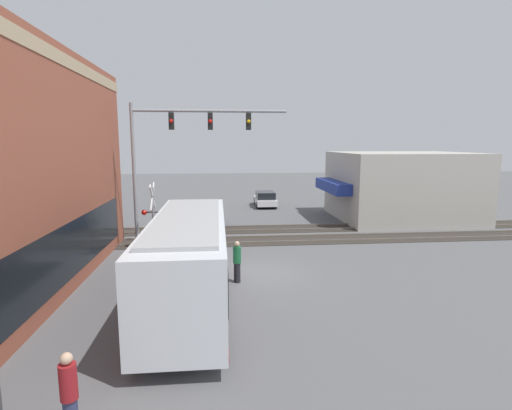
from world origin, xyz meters
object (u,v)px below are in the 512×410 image
Objects in this scene: parked_car_blue at (204,215)px; parked_car_white at (265,199)px; pedestrian_by_lamp at (69,395)px; city_bus at (189,257)px; crossing_signal at (153,212)px; pedestrian_near_bus at (237,261)px.

parked_car_blue reaches higher than parked_car_white.
pedestrian_by_lamp is at bearing 174.87° from parked_car_blue.
city_bus is 6.84m from pedestrian_by_lamp.
city_bus is at bearing -161.25° from crossing_signal.
pedestrian_near_bus is (-4.52, -4.13, -1.38)m from crossing_signal.
crossing_signal is (6.77, 2.30, 0.48)m from city_bus.
city_bus is 23.09m from parked_car_white.
parked_car_white is at bearing -10.05° from pedestrian_near_bus.
pedestrian_by_lamp is 1.04× the size of pedestrian_near_bus.
city_bus is at bearing -16.19° from pedestrian_by_lamp.
crossing_signal reaches higher than pedestrian_near_bus.
parked_car_white is (22.41, -5.40, -1.16)m from city_bus.
parked_car_white is 2.38× the size of pedestrian_near_bus.
parked_car_blue is 1.15× the size of parked_car_white.
city_bus is 14.58m from parked_car_blue.
pedestrian_by_lamp is (-6.51, 1.89, -0.86)m from city_bus.
pedestrian_near_bus is at bearing -39.06° from city_bus.
crossing_signal is 2.13× the size of pedestrian_near_bus.
pedestrian_near_bus is at bearing 169.95° from parked_car_white.
parked_car_white is (7.87, -5.40, -0.06)m from parked_car_blue.
crossing_signal is at bearing 18.75° from city_bus.
pedestrian_near_bus is at bearing -137.62° from crossing_signal.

